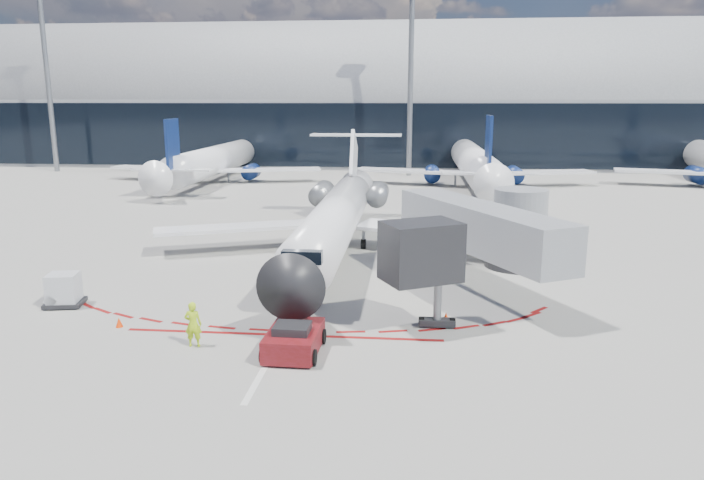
# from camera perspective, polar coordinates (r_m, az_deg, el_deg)

# --- Properties ---
(ground) EXTENTS (260.00, 260.00, 0.00)m
(ground) POSITION_cam_1_polar(r_m,az_deg,el_deg) (38.66, -2.86, -2.43)
(ground) COLOR gray
(ground) RESTS_ON ground
(apron_centerline) EXTENTS (0.25, 40.00, 0.01)m
(apron_centerline) POSITION_cam_1_polar(r_m,az_deg,el_deg) (40.57, -2.45, -1.69)
(apron_centerline) COLOR silver
(apron_centerline) RESTS_ON ground
(apron_stop_bar) EXTENTS (14.00, 0.25, 0.01)m
(apron_stop_bar) POSITION_cam_1_polar(r_m,az_deg,el_deg) (27.88, -6.32, -8.57)
(apron_stop_bar) COLOR maroon
(apron_stop_bar) RESTS_ON ground
(terminal_building) EXTENTS (150.00, 24.15, 24.00)m
(terminal_building) POSITION_cam_1_polar(r_m,az_deg,el_deg) (102.04, 2.48, 11.82)
(terminal_building) COLOR #9B9DA0
(terminal_building) RESTS_ON ground
(jet_bridge) EXTENTS (10.03, 15.20, 4.90)m
(jet_bridge) POSITION_cam_1_polar(r_m,az_deg,el_deg) (34.89, 12.46, 0.70)
(jet_bridge) COLOR #989CA1
(jet_bridge) RESTS_ON ground
(light_mast_west) EXTENTS (0.70, 0.70, 25.00)m
(light_mast_west) POSITION_cam_1_polar(r_m,az_deg,el_deg) (98.82, -25.92, 12.87)
(light_mast_west) COLOR gray
(light_mast_west) RESTS_ON ground
(light_mast_centre) EXTENTS (0.70, 0.70, 25.00)m
(light_mast_centre) POSITION_cam_1_polar(r_m,az_deg,el_deg) (84.95, 5.34, 14.28)
(light_mast_centre) COLOR gray
(light_mast_centre) RESTS_ON ground
(regional_jet) EXTENTS (24.93, 30.75, 7.70)m
(regional_jet) POSITION_cam_1_polar(r_m,az_deg,el_deg) (41.42, -1.34, 2.25)
(regional_jet) COLOR white
(regional_jet) RESTS_ON ground
(pushback_tug) EXTENTS (2.27, 5.15, 1.33)m
(pushback_tug) POSITION_cam_1_polar(r_m,az_deg,el_deg) (25.75, -5.30, -8.99)
(pushback_tug) COLOR #520C0B
(pushback_tug) RESTS_ON ground
(ramp_worker) EXTENTS (0.75, 0.53, 1.94)m
(ramp_worker) POSITION_cam_1_polar(r_m,az_deg,el_deg) (27.01, -14.25, -7.43)
(ramp_worker) COLOR #BCEA18
(ramp_worker) RESTS_ON ground
(uld_container) EXTENTS (2.02, 1.82, 1.66)m
(uld_container) POSITION_cam_1_polar(r_m,az_deg,el_deg) (34.32, -24.73, -4.16)
(uld_container) COLOR black
(uld_container) RESTS_ON ground
(safety_cone_left) EXTENTS (0.33, 0.33, 0.45)m
(safety_cone_left) POSITION_cam_1_polar(r_m,az_deg,el_deg) (30.44, -20.42, -7.03)
(safety_cone_left) COLOR #FE3705
(safety_cone_left) RESTS_ON ground
(safety_cone_right) EXTENTS (0.39, 0.39, 0.55)m
(safety_cone_right) POSITION_cam_1_polar(r_m,az_deg,el_deg) (29.27, 8.53, -7.03)
(safety_cone_right) COLOR #FE3705
(safety_cone_right) RESTS_ON ground
(bg_airliner_0) EXTENTS (31.34, 33.18, 10.14)m
(bg_airliner_0) POSITION_cam_1_polar(r_m,az_deg,el_deg) (80.42, -12.52, 8.83)
(bg_airliner_0) COLOR white
(bg_airliner_0) RESTS_ON ground
(bg_airliner_1) EXTENTS (33.08, 35.02, 10.70)m
(bg_airliner_1) POSITION_cam_1_polar(r_m,az_deg,el_deg) (76.27, 11.08, 8.92)
(bg_airliner_1) COLOR white
(bg_airliner_1) RESTS_ON ground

